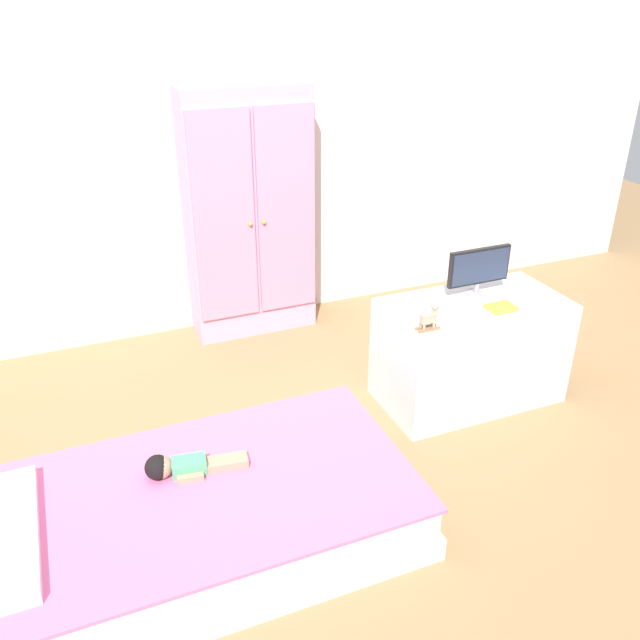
# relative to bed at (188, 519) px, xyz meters

# --- Properties ---
(ground_plane) EXTENTS (10.00, 10.00, 0.02)m
(ground_plane) POSITION_rel_bed_xyz_m (0.58, 0.23, -0.13)
(ground_plane) COLOR #99754C
(back_wall) EXTENTS (6.40, 0.05, 2.70)m
(back_wall) POSITION_rel_bed_xyz_m (0.58, 1.81, 1.23)
(back_wall) COLOR silver
(back_wall) RESTS_ON ground_plane
(bed) EXTENTS (1.72, 0.90, 0.24)m
(bed) POSITION_rel_bed_xyz_m (0.00, 0.00, 0.00)
(bed) COLOR white
(bed) RESTS_ON ground_plane
(doll) EXTENTS (0.39, 0.14, 0.10)m
(doll) POSITION_rel_bed_xyz_m (0.00, 0.12, 0.16)
(doll) COLOR #4CA375
(doll) RESTS_ON bed
(wardrobe) EXTENTS (0.73, 0.29, 1.45)m
(wardrobe) POSITION_rel_bed_xyz_m (0.77, 1.63, 0.61)
(wardrobe) COLOR #E599BC
(wardrobe) RESTS_ON ground_plane
(tv_stand) EXTENTS (0.90, 0.48, 0.54)m
(tv_stand) POSITION_rel_bed_xyz_m (1.55, 0.46, 0.15)
(tv_stand) COLOR silver
(tv_stand) RESTS_ON ground_plane
(tv_monitor) EXTENTS (0.34, 0.10, 0.24)m
(tv_monitor) POSITION_rel_bed_xyz_m (1.61, 0.54, 0.56)
(tv_monitor) COLOR #99999E
(tv_monitor) RESTS_ON tv_stand
(rocking_horse_toy) EXTENTS (0.11, 0.04, 0.13)m
(rocking_horse_toy) POSITION_rel_bed_xyz_m (1.20, 0.31, 0.48)
(rocking_horse_toy) COLOR #8E6642
(rocking_horse_toy) RESTS_ON tv_stand
(book_yellow) EXTENTS (0.13, 0.10, 0.02)m
(book_yellow) POSITION_rel_bed_xyz_m (1.62, 0.35, 0.43)
(book_yellow) COLOR gold
(book_yellow) RESTS_ON tv_stand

